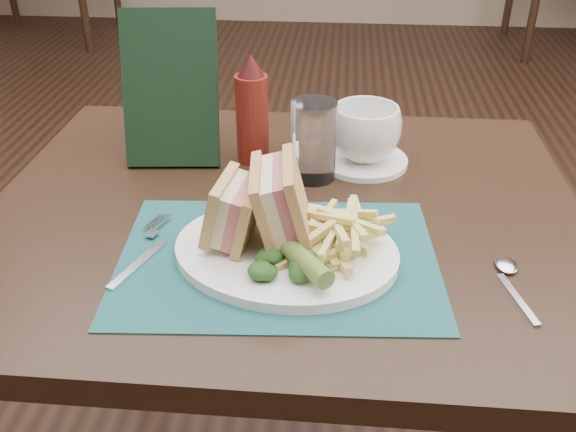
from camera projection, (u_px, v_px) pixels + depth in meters
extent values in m
plane|color=black|center=(302.00, 348.00, 1.79)|extent=(7.00, 7.00, 0.00)
plane|color=gray|center=(334.00, 23.00, 4.77)|extent=(6.00, 0.00, 6.00)
cube|color=#164648|center=(278.00, 259.00, 0.85)|extent=(0.44, 0.33, 0.00)
cylinder|color=#4E6A28|center=(300.00, 257.00, 0.79)|extent=(0.09, 0.11, 0.03)
cylinder|color=white|center=(363.00, 161.00, 1.10)|extent=(0.20, 0.20, 0.01)
imported|color=white|center=(365.00, 133.00, 1.07)|extent=(0.16, 0.16, 0.09)
cylinder|color=white|center=(314.00, 141.00, 1.02)|extent=(0.09, 0.09, 0.13)
cube|color=black|center=(171.00, 89.00, 1.06)|extent=(0.16, 0.11, 0.25)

